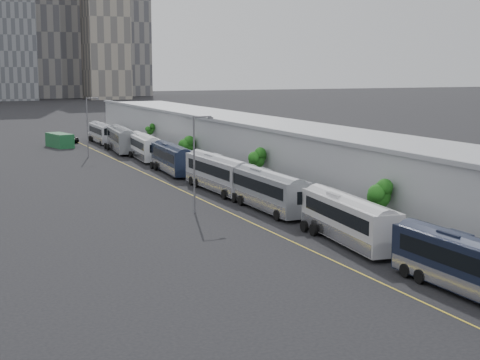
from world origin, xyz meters
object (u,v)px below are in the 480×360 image
bus_1 (469,271)px  bus_2 (349,224)px  bus_4 (219,176)px  bus_6 (145,149)px  bus_5 (172,161)px  street_lamp_near (196,157)px  shipping_container (60,140)px  bus_7 (121,142)px  street_lamp_far (88,123)px  suv (67,139)px  bus_8 (102,135)px  bus_3 (268,194)px

bus_1 → bus_2: 14.57m
bus_2 → bus_4: 27.07m
bus_6 → bus_5: bearing=-87.8°
street_lamp_near → shipping_container: street_lamp_near is taller
bus_6 → street_lamp_near: 42.22m
bus_7 → street_lamp_far: size_ratio=1.53×
bus_2 → shipping_container: (-8.46, 81.05, -0.39)m
suv → bus_1: bearing=-103.9°
bus_7 → suv: bearing=111.8°
bus_4 → street_lamp_far: street_lamp_far is taller
bus_4 → bus_8: size_ratio=1.10×
bus_1 → bus_7: (-0.04, 83.98, 0.18)m
bus_1 → street_lamp_near: size_ratio=1.34×
bus_6 → bus_2: bearing=-85.5°
bus_3 → bus_4: bus_4 is taller
bus_3 → bus_4: (-0.19, 12.28, 0.05)m
bus_5 → bus_4: bearing=-85.2°
bus_7 → bus_8: bearing=94.2°
street_lamp_near → shipping_container: bearing=91.5°
shipping_container → bus_8: bearing=12.9°
shipping_container → suv: (2.62, 7.16, -0.43)m
bus_2 → street_lamp_near: 18.38m
bus_7 → street_lamp_far: street_lamp_far is taller
shipping_container → suv: size_ratio=1.15×
bus_1 → bus_4: (0.20, 41.63, 0.17)m
bus_4 → bus_6: bus_4 is taller
street_lamp_near → suv: street_lamp_near is taller
bus_1 → bus_3: bus_3 is taller
bus_3 → street_lamp_far: 50.65m
bus_8 → street_lamp_far: size_ratio=1.37×
bus_1 → street_lamp_near: (-6.33, 31.24, 3.82)m
bus_1 → bus_4: 41.63m
street_lamp_near → bus_6: bearing=80.5°
bus_2 → suv: 88.41m
bus_2 → bus_4: size_ratio=0.95×
bus_8 → shipping_container: size_ratio=1.95×
bus_8 → suv: 6.62m
bus_2 → suv: bearing=99.6°
bus_3 → bus_4: 12.28m
bus_2 → bus_5: bus_2 is taller
bus_6 → street_lamp_near: (-6.95, -41.47, 3.74)m
bus_6 → bus_8: size_ratio=1.05×
bus_5 → street_lamp_far: 23.10m
bus_5 → street_lamp_near: 27.27m
suv → bus_2: bearing=-103.1°
bus_6 → shipping_container: (-8.67, 22.90, -0.40)m
bus_1 → bus_2: bus_2 is taller
bus_4 → bus_7: bearing=89.7°
bus_1 → bus_2: size_ratio=0.95×
bus_3 → street_lamp_near: 7.90m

